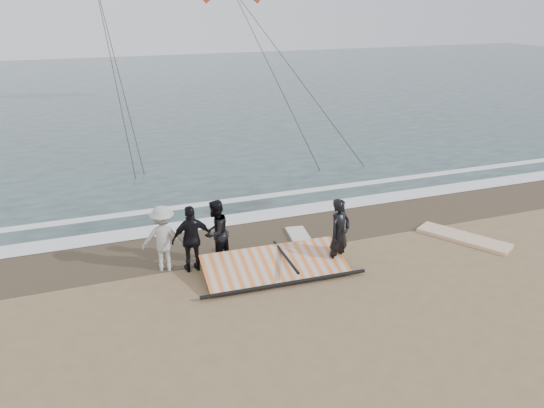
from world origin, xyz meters
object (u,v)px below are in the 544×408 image
(board_cream, at_px, (303,242))
(board_white, at_px, (464,238))
(man_main, at_px, (340,233))
(sail_rig, at_px, (271,265))

(board_cream, bearing_deg, board_white, -8.44)
(man_main, bearing_deg, sail_rig, 145.62)
(man_main, distance_m, board_white, 4.47)
(board_cream, height_order, sail_rig, sail_rig)
(man_main, relative_size, board_white, 0.72)
(board_white, bearing_deg, board_cream, 132.86)
(man_main, xyz_separation_m, sail_rig, (-1.85, 0.32, -0.78))
(man_main, distance_m, board_cream, 1.91)
(man_main, height_order, board_white, man_main)
(board_white, height_order, sail_rig, sail_rig)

